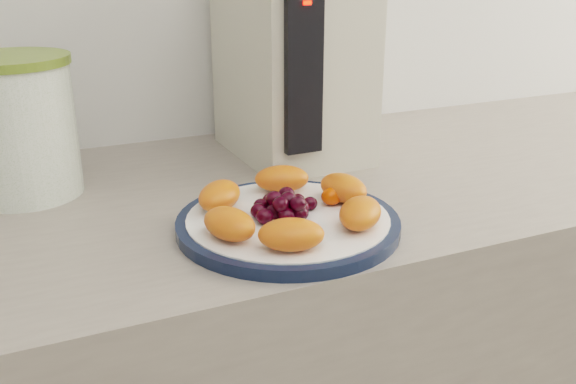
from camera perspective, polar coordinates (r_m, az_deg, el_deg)
name	(u,v)px	position (r m, az deg, el deg)	size (l,w,h in m)	color
plate_rim	(288,224)	(0.80, 0.00, -2.83)	(0.28, 0.28, 0.01)	#101B33
plate_face	(288,223)	(0.80, 0.00, -2.76)	(0.25, 0.25, 0.02)	white
canister	(19,131)	(0.97, -22.77, 4.99)	(0.15, 0.15, 0.18)	#476A25
canister_lid	(8,60)	(0.95, -23.60, 10.70)	(0.16, 0.16, 0.01)	olive
appliance_body	(292,57)	(1.07, 0.34, 11.89)	(0.19, 0.26, 0.33)	beige
appliance_panel	(303,70)	(0.93, 1.35, 10.78)	(0.06, 0.02, 0.24)	black
appliance_led	(307,3)	(0.91, 1.71, 16.47)	(0.01, 0.01, 0.01)	#FF0C05
fruit_plate	(289,204)	(0.80, 0.10, -1.06)	(0.24, 0.24, 0.04)	#DD4D15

